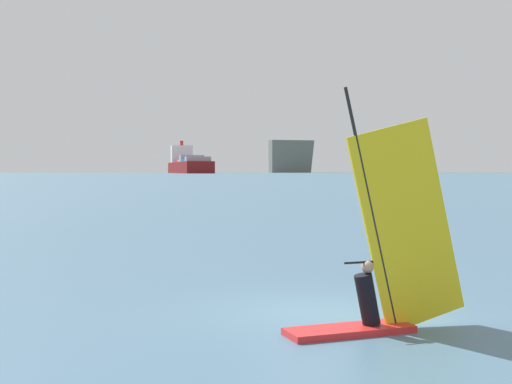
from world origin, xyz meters
The scene contains 4 objects.
ground_plane centered at (0.00, 0.00, 0.00)m, with size 4000.00×4000.00×0.00m, color #476B84.
windsurfer centered at (0.95, -1.61, 1.08)m, with size 3.52×1.27×4.37m.
cargo_ship centered at (-3.03, 778.22, 9.16)m, with size 54.27×169.36×40.72m.
distant_headland centered at (384.17, 1208.94, 24.13)m, with size 610.68×387.14×48.26m, color #60665B.
Camera 1 is at (-2.43, -13.14, 2.84)m, focal length 46.99 mm.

